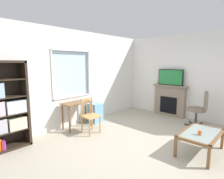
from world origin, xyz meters
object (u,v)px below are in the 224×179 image
at_px(wooden_chair, 90,115).
at_px(fireplace, 170,100).
at_px(tv, 170,77).
at_px(office_chair, 200,107).
at_px(bookshelf, 2,110).
at_px(plastic_drawer_unit, 95,112).
at_px(desk_under_window, 77,107).
at_px(coffee_table, 201,135).
at_px(sippy_cup, 200,133).

height_order(wooden_chair, fireplace, fireplace).
height_order(tv, office_chair, tv).
distance_m(bookshelf, plastic_drawer_unit, 2.54).
bearing_deg(plastic_drawer_unit, tv, -32.51).
xyz_separation_m(desk_under_window, plastic_drawer_unit, (0.70, 0.05, -0.30)).
xyz_separation_m(desk_under_window, wooden_chair, (0.03, -0.51, -0.13)).
relative_size(bookshelf, coffee_table, 1.75).
xyz_separation_m(bookshelf, plastic_drawer_unit, (2.47, -0.06, -0.56)).
bearing_deg(sippy_cup, fireplace, 36.77).
height_order(wooden_chair, coffee_table, wooden_chair).
height_order(plastic_drawer_unit, fireplace, fireplace).
xyz_separation_m(bookshelf, fireplace, (4.66, -1.44, -0.32)).
bearing_deg(fireplace, plastic_drawer_unit, 147.70).
bearing_deg(coffee_table, office_chair, 17.50).
relative_size(tv, sippy_cup, 9.46).
bearing_deg(fireplace, tv, 180.00).
xyz_separation_m(bookshelf, office_chair, (4.23, -2.55, -0.29)).
bearing_deg(sippy_cup, tv, 37.00).
distance_m(wooden_chair, plastic_drawer_unit, 0.90).
relative_size(bookshelf, office_chair, 1.85).
relative_size(bookshelf, tv, 2.17).
xyz_separation_m(fireplace, office_chair, (-0.43, -1.11, 0.03)).
distance_m(plastic_drawer_unit, fireplace, 2.60).
bearing_deg(sippy_cup, office_chair, 16.72).
xyz_separation_m(wooden_chair, fireplace, (2.86, -0.82, 0.06)).
distance_m(fireplace, sippy_cup, 2.73).
bearing_deg(coffee_table, sippy_cup, -172.55).
bearing_deg(wooden_chair, fireplace, -15.96).
relative_size(fireplace, office_chair, 1.15).
relative_size(desk_under_window, plastic_drawer_unit, 1.38).
bearing_deg(fireplace, desk_under_window, 155.25).
height_order(bookshelf, fireplace, bookshelf).
relative_size(wooden_chair, plastic_drawer_unit, 1.55).
bearing_deg(sippy_cup, desk_under_window, 103.26).
bearing_deg(fireplace, coffee_table, -141.69).
bearing_deg(bookshelf, sippy_cup, -51.23).
relative_size(wooden_chair, fireplace, 0.78).
bearing_deg(plastic_drawer_unit, bookshelf, 178.64).
height_order(bookshelf, tv, bookshelf).
relative_size(office_chair, coffee_table, 0.94).
bearing_deg(coffee_table, plastic_drawer_unit, 92.63).
height_order(plastic_drawer_unit, office_chair, office_chair).
bearing_deg(desk_under_window, tv, -24.89).
bearing_deg(bookshelf, coffee_table, -49.50).
relative_size(bookshelf, fireplace, 1.61).
bearing_deg(wooden_chair, desk_under_window, 93.25).
xyz_separation_m(desk_under_window, office_chair, (2.46, -2.44, -0.04)).
height_order(tv, sippy_cup, tv).
distance_m(plastic_drawer_unit, tv, 2.77).
bearing_deg(plastic_drawer_unit, fireplace, -32.30).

